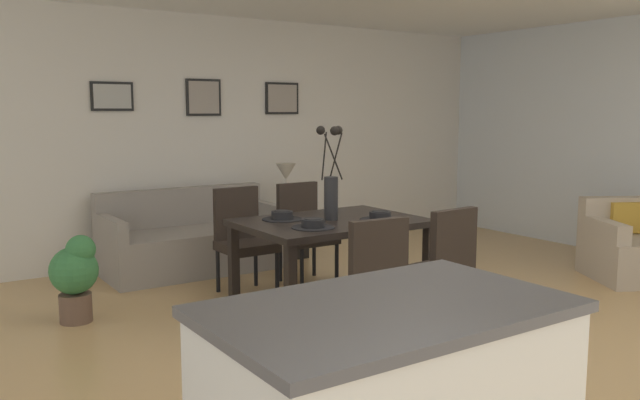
% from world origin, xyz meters
% --- Properties ---
extents(ground_plane, '(9.00, 9.00, 0.00)m').
position_xyz_m(ground_plane, '(0.00, 0.00, 0.00)').
color(ground_plane, tan).
extents(back_wall_panel, '(9.00, 0.10, 2.60)m').
position_xyz_m(back_wall_panel, '(0.00, 3.25, 1.30)').
color(back_wall_panel, silver).
rests_on(back_wall_panel, ground).
extents(dining_table, '(1.40, 0.99, 0.74)m').
position_xyz_m(dining_table, '(-0.25, 0.79, 0.65)').
color(dining_table, black).
rests_on(dining_table, ground).
extents(dining_chair_near_left, '(0.47, 0.47, 0.92)m').
position_xyz_m(dining_chair_near_left, '(-0.59, -0.14, 0.51)').
color(dining_chair_near_left, black).
rests_on(dining_chair_near_left, ground).
extents(dining_chair_near_right, '(0.45, 0.45, 0.92)m').
position_xyz_m(dining_chair_near_right, '(-0.57, 1.68, 0.51)').
color(dining_chair_near_right, black).
rests_on(dining_chair_near_right, ground).
extents(dining_chair_far_left, '(0.47, 0.47, 0.92)m').
position_xyz_m(dining_chair_far_left, '(0.09, -0.10, 0.51)').
color(dining_chair_far_left, black).
rests_on(dining_chair_far_left, ground).
extents(dining_chair_far_right, '(0.44, 0.44, 0.92)m').
position_xyz_m(dining_chair_far_right, '(0.07, 1.70, 0.51)').
color(dining_chair_far_right, black).
rests_on(dining_chair_far_right, ground).
extents(centerpiece_vase, '(0.21, 0.23, 0.73)m').
position_xyz_m(centerpiece_vase, '(-0.25, 0.79, 1.02)').
color(centerpiece_vase, '#232326').
rests_on(centerpiece_vase, dining_table).
extents(placemat_near_left, '(0.32, 0.32, 0.01)m').
position_xyz_m(placemat_near_left, '(-0.57, 0.57, 0.74)').
color(placemat_near_left, black).
rests_on(placemat_near_left, dining_table).
extents(bowl_near_left, '(0.17, 0.17, 0.07)m').
position_xyz_m(bowl_near_left, '(-0.57, 0.57, 0.78)').
color(bowl_near_left, black).
rests_on(bowl_near_left, dining_table).
extents(placemat_near_right, '(0.32, 0.32, 0.01)m').
position_xyz_m(placemat_near_right, '(-0.57, 1.01, 0.74)').
color(placemat_near_right, black).
rests_on(placemat_near_right, dining_table).
extents(bowl_near_right, '(0.17, 0.17, 0.07)m').
position_xyz_m(bowl_near_right, '(-0.57, 1.01, 0.78)').
color(bowl_near_right, black).
rests_on(bowl_near_right, dining_table).
extents(placemat_far_left, '(0.32, 0.32, 0.01)m').
position_xyz_m(placemat_far_left, '(0.06, 0.57, 0.74)').
color(placemat_far_left, black).
rests_on(placemat_far_left, dining_table).
extents(bowl_far_left, '(0.17, 0.17, 0.07)m').
position_xyz_m(bowl_far_left, '(0.06, 0.57, 0.78)').
color(bowl_far_left, black).
rests_on(bowl_far_left, dining_table).
extents(sofa, '(1.77, 0.84, 0.80)m').
position_xyz_m(sofa, '(-0.62, 2.70, 0.28)').
color(sofa, gray).
rests_on(sofa, ground).
extents(side_table, '(0.36, 0.36, 0.52)m').
position_xyz_m(side_table, '(0.45, 2.66, 0.26)').
color(side_table, black).
rests_on(side_table, ground).
extents(table_lamp, '(0.22, 0.22, 0.51)m').
position_xyz_m(table_lamp, '(0.45, 2.66, 0.89)').
color(table_lamp, beige).
rests_on(table_lamp, side_table).
extents(armchair, '(1.09, 1.09, 0.75)m').
position_xyz_m(armchair, '(2.73, 0.02, 0.29)').
color(armchair, '#B7A893').
rests_on(armchair, ground).
extents(framed_picture_left, '(0.42, 0.03, 0.29)m').
position_xyz_m(framed_picture_left, '(-1.22, 3.18, 1.73)').
color(framed_picture_left, black).
extents(framed_picture_center, '(0.39, 0.03, 0.39)m').
position_xyz_m(framed_picture_center, '(-0.25, 3.18, 1.73)').
color(framed_picture_center, black).
extents(framed_picture_right, '(0.43, 0.03, 0.36)m').
position_xyz_m(framed_picture_right, '(0.72, 3.18, 1.73)').
color(framed_picture_right, black).
extents(potted_plant, '(0.36, 0.36, 0.67)m').
position_xyz_m(potted_plant, '(-2.01, 1.63, 0.37)').
color(potted_plant, brown).
rests_on(potted_plant, ground).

